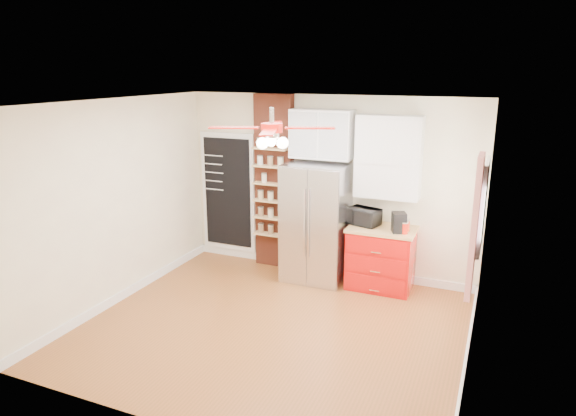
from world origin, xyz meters
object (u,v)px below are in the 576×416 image
at_px(pantry_jar_oats, 264,178).
at_px(red_cabinet, 381,258).
at_px(fridge, 316,223).
at_px(ceiling_fan, 272,128).
at_px(coffee_maker, 399,222).
at_px(canister_left, 404,228).
at_px(toaster_oven, 364,217).

bearing_deg(pantry_jar_oats, red_cabinet, -3.19).
height_order(fridge, ceiling_fan, ceiling_fan).
bearing_deg(ceiling_fan, fridge, 91.76).
bearing_deg(fridge, coffee_maker, -2.80).
relative_size(fridge, canister_left, 11.65).
bearing_deg(pantry_jar_oats, fridge, -9.67).
bearing_deg(pantry_jar_oats, toaster_oven, -2.07).
bearing_deg(pantry_jar_oats, ceiling_fan, -61.80).
xyz_separation_m(red_cabinet, toaster_oven, (-0.28, 0.05, 0.57)).
relative_size(red_cabinet, toaster_oven, 2.18).
relative_size(toaster_oven, pantry_jar_oats, 3.28).
height_order(fridge, red_cabinet, fridge).
xyz_separation_m(red_cabinet, pantry_jar_oats, (-1.88, 0.10, 0.99)).
distance_m(red_cabinet, canister_left, 0.63).
bearing_deg(fridge, pantry_jar_oats, 170.33).
bearing_deg(toaster_oven, pantry_jar_oats, -166.23).
bearing_deg(red_cabinet, fridge, -177.05).
height_order(fridge, canister_left, fridge).
height_order(red_cabinet, coffee_maker, coffee_maker).
bearing_deg(coffee_maker, ceiling_fan, -148.42).
relative_size(coffee_maker, pantry_jar_oats, 2.10).
distance_m(fridge, red_cabinet, 1.06).
bearing_deg(ceiling_fan, canister_left, 51.12).
height_order(red_cabinet, canister_left, canister_left).
relative_size(ceiling_fan, canister_left, 9.32).
bearing_deg(fridge, ceiling_fan, -88.24).
bearing_deg(ceiling_fan, toaster_oven, 69.66).
relative_size(ceiling_fan, coffee_maker, 5.06).
height_order(fridge, coffee_maker, fridge).
height_order(toaster_oven, coffee_maker, coffee_maker).
relative_size(red_cabinet, coffee_maker, 3.40).
height_order(toaster_oven, canister_left, toaster_oven).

